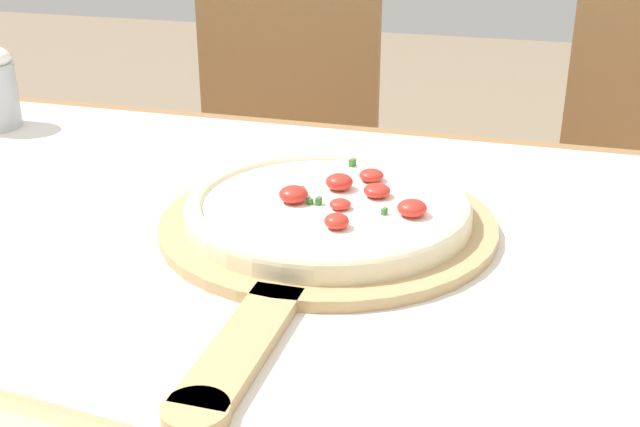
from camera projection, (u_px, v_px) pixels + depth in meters
The scene contains 5 objects.
dining_table at pixel (320, 353), 0.82m from camera, with size 1.44×0.94×0.73m.
towel_cloth at pixel (320, 268), 0.78m from camera, with size 1.36×0.86×0.00m.
pizza_peel at pixel (323, 231), 0.84m from camera, with size 0.36×0.54×0.01m.
pizza at pixel (329, 207), 0.85m from camera, with size 0.30×0.30×0.04m.
chair_left at pixel (279, 169), 1.66m from camera, with size 0.43×0.43×0.89m.
Camera 1 is at (0.19, -0.67, 1.09)m, focal length 45.00 mm.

